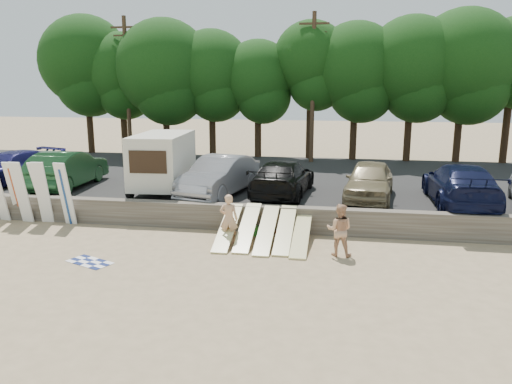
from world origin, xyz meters
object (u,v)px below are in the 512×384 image
at_px(beachgoer_b, 339,230).
at_px(cooler, 256,231).
at_px(car_0, 11,168).
at_px(car_3, 283,178).
at_px(car_2, 219,176).
at_px(car_5, 460,184).
at_px(car_1, 66,169).
at_px(box_trailer, 163,160).
at_px(car_4, 369,180).
at_px(beachgoer_a, 229,219).

relative_size(beachgoer_b, cooler, 4.58).
bearing_deg(car_0, cooler, -0.38).
bearing_deg(car_3, car_2, 13.29).
distance_m(car_2, car_5, 10.07).
relative_size(car_0, cooler, 14.09).
bearing_deg(beachgoer_b, cooler, -24.36).
xyz_separation_m(car_1, beachgoer_b, (12.81, -5.48, -0.70)).
distance_m(car_1, beachgoer_b, 13.95).
height_order(car_0, cooler, car_0).
bearing_deg(box_trailer, car_3, -0.81).
distance_m(car_0, car_1, 3.24).
xyz_separation_m(car_1, car_5, (17.60, -0.41, -0.04)).
bearing_deg(box_trailer, car_2, -6.38).
height_order(car_1, car_4, car_1).
relative_size(car_1, car_3, 0.99).
relative_size(car_0, car_4, 1.14).
xyz_separation_m(car_0, beachgoer_b, (16.02, -5.89, -0.61)).
height_order(car_0, beachgoer_a, car_0).
height_order(beachgoer_a, cooler, beachgoer_a).
bearing_deg(car_1, beachgoer_b, 154.55).
distance_m(car_5, beachgoer_a, 9.72).
bearing_deg(car_1, beachgoer_a, 149.47).
bearing_deg(box_trailer, car_5, -4.57).
distance_m(car_0, car_4, 17.22).
xyz_separation_m(box_trailer, cooler, (4.86, -3.51, -2.03)).
distance_m(box_trailer, beachgoer_b, 9.58).
xyz_separation_m(car_5, beachgoer_b, (-4.78, -5.07, -0.67)).
bearing_deg(car_4, car_3, -173.37).
bearing_deg(cooler, car_2, 133.54).
bearing_deg(cooler, car_3, 92.14).
bearing_deg(beachgoer_b, car_1, -18.27).
relative_size(car_2, car_5, 0.90).
distance_m(car_3, beachgoer_b, 6.09).
bearing_deg(car_5, beachgoer_a, 26.70).
xyz_separation_m(car_0, cooler, (12.96, -4.18, -1.32)).
relative_size(car_0, beachgoer_b, 3.08).
distance_m(box_trailer, car_1, 4.93).
bearing_deg(car_5, box_trailer, -0.93).
xyz_separation_m(box_trailer, car_0, (-8.10, 0.67, -0.71)).
xyz_separation_m(box_trailer, car_5, (12.71, -0.15, -0.65)).
relative_size(box_trailer, car_0, 0.81).
bearing_deg(car_0, car_3, 15.86).
bearing_deg(car_4, beachgoer_b, -95.30).
relative_size(car_0, car_5, 0.93).
bearing_deg(cooler, car_5, 33.38).
xyz_separation_m(box_trailer, car_1, (-4.89, 0.26, -0.61)).
height_order(car_2, car_3, car_2).
height_order(car_4, car_5, car_5).
relative_size(box_trailer, car_5, 0.75).
bearing_deg(car_3, box_trailer, 8.04).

